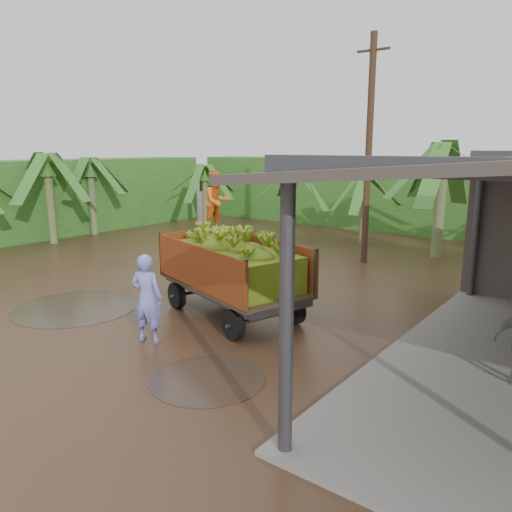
# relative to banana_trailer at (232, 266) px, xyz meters

# --- Properties ---
(ground) EXTENTS (100.00, 100.00, 0.00)m
(ground) POSITION_rel_banana_trailer_xyz_m (-0.91, -0.37, -1.28)
(ground) COLOR black
(ground) RESTS_ON ground
(hedge_north) EXTENTS (22.00, 3.00, 3.60)m
(hedge_north) POSITION_rel_banana_trailer_xyz_m (-2.91, 15.63, 0.52)
(hedge_north) COLOR #2D661E
(hedge_north) RESTS_ON ground
(hedge_west) EXTENTS (3.00, 18.00, 3.60)m
(hedge_west) POSITION_rel_banana_trailer_xyz_m (-14.91, 3.63, 0.52)
(hedge_west) COLOR #2D661E
(hedge_west) RESTS_ON ground
(banana_trailer) EXTENTS (5.84, 3.14, 3.57)m
(banana_trailer) POSITION_rel_banana_trailer_xyz_m (0.00, 0.00, 0.00)
(banana_trailer) COLOR #A94418
(banana_trailer) RESTS_ON ground
(man_blue) EXTENTS (0.84, 0.70, 1.98)m
(man_blue) POSITION_rel_banana_trailer_xyz_m (-0.33, -2.47, -0.29)
(man_blue) COLOR #7980DC
(man_blue) RESTS_ON ground
(utility_pole) EXTENTS (1.20, 0.24, 8.05)m
(utility_pole) POSITION_rel_banana_trailer_xyz_m (0.02, 7.59, 2.80)
(utility_pole) COLOR #47301E
(utility_pole) RESTS_ON ground
(banana_plants) EXTENTS (24.10, 20.48, 4.47)m
(banana_plants) POSITION_rel_banana_trailer_xyz_m (-5.04, 6.57, 0.59)
(banana_plants) COLOR #2D661E
(banana_plants) RESTS_ON ground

